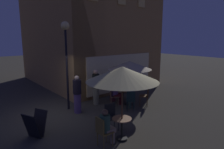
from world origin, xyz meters
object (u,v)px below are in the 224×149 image
(menu_sandwich_board, at_px, (35,124))
(cafe_chair_4, at_px, (111,114))
(cafe_chair_5, at_px, (102,130))
(patron_standing_5, at_px, (77,94))
(street_lamp_near_corner, at_px, (66,44))
(cafe_chair_3, at_px, (113,94))
(cafe_table_0, at_px, (129,94))
(patron_standing_4, at_px, (113,84))
(cafe_chair_1, at_px, (146,94))
(patio_umbrella_1, at_px, (122,74))
(patron_seated_0, at_px, (131,95))
(patron_seated_1, at_px, (116,91))
(patron_standing_3, at_px, (96,87))
(patio_umbrella_0, at_px, (130,65))
(cafe_chair_0, at_px, (131,99))
(cafe_table_1, at_px, (122,125))
(cafe_chair_2, at_px, (126,89))
(patron_seated_2, at_px, (107,125))

(menu_sandwich_board, distance_m, cafe_chair_4, 2.61)
(cafe_chair_5, xyz_separation_m, patron_standing_5, (0.83, 2.98, 0.27))
(street_lamp_near_corner, xyz_separation_m, cafe_chair_3, (1.95, -0.89, -2.45))
(cafe_table_0, distance_m, patron_standing_4, 1.08)
(menu_sandwich_board, xyz_separation_m, cafe_chair_1, (5.26, -0.22, 0.11))
(patio_umbrella_1, relative_size, patron_seated_0, 1.99)
(patron_seated_0, relative_size, patron_seated_1, 0.95)
(street_lamp_near_corner, relative_size, patron_standing_3, 2.28)
(patio_umbrella_1, height_order, cafe_chair_1, patio_umbrella_1)
(patron_standing_4, xyz_separation_m, patron_standing_5, (-2.27, -0.31, -0.05))
(cafe_chair_5, relative_size, patron_seated_1, 0.75)
(street_lamp_near_corner, xyz_separation_m, patron_standing_5, (0.10, -0.69, -2.15))
(cafe_chair_5, distance_m, patron_seated_1, 3.89)
(patio_umbrella_0, relative_size, patron_seated_1, 1.71)
(cafe_chair_0, distance_m, patron_standing_4, 1.71)
(cafe_table_0, distance_m, patron_seated_1, 0.71)
(cafe_chair_3, relative_size, patron_standing_5, 0.54)
(street_lamp_near_corner, height_order, cafe_chair_3, street_lamp_near_corner)
(patron_seated_0, bearing_deg, cafe_chair_4, 155.78)
(cafe_chair_1, xyz_separation_m, cafe_chair_3, (-1.22, 1.06, -0.01))
(cafe_table_1, height_order, cafe_chair_5, cafe_chair_5)
(patron_standing_4, bearing_deg, patron_standing_5, -6.39)
(cafe_chair_1, xyz_separation_m, cafe_chair_2, (-0.08, 1.32, -0.01))
(menu_sandwich_board, relative_size, cafe_chair_0, 0.94)
(cafe_table_1, bearing_deg, patron_standing_3, 68.59)
(cafe_table_0, relative_size, cafe_chair_0, 0.81)
(cafe_chair_3, bearing_deg, cafe_chair_2, 47.87)
(cafe_chair_0, bearing_deg, cafe_chair_5, 159.64)
(menu_sandwich_board, relative_size, cafe_table_1, 1.19)
(patron_seated_2, relative_size, patron_standing_3, 0.69)
(patio_umbrella_0, height_order, patio_umbrella_1, patio_umbrella_1)
(cafe_table_0, relative_size, cafe_chair_5, 0.78)
(menu_sandwich_board, height_order, patron_seated_1, patron_seated_1)
(patio_umbrella_0, bearing_deg, cafe_chair_5, -145.45)
(cafe_chair_1, bearing_deg, cafe_chair_5, 71.26)
(menu_sandwich_board, distance_m, cafe_chair_2, 5.30)
(cafe_table_1, xyz_separation_m, patron_standing_3, (1.34, 3.42, 0.39))
(cafe_chair_4, bearing_deg, cafe_table_1, 0.00)
(patio_umbrella_0, relative_size, patron_standing_3, 1.25)
(cafe_chair_1, height_order, patron_seated_2, patron_seated_2)
(cafe_table_0, bearing_deg, cafe_chair_3, 145.01)
(cafe_table_0, bearing_deg, patron_seated_1, 145.01)
(patron_standing_5, bearing_deg, cafe_chair_2, -34.16)
(patio_umbrella_1, bearing_deg, cafe_chair_5, 178.72)
(street_lamp_near_corner, height_order, cafe_chair_4, street_lamp_near_corner)
(street_lamp_near_corner, distance_m, cafe_chair_2, 3.99)
(cafe_chair_2, distance_m, patron_seated_0, 1.59)
(cafe_chair_4, bearing_deg, patio_umbrella_0, 136.44)
(street_lamp_near_corner, bearing_deg, cafe_table_1, -89.30)
(menu_sandwich_board, bearing_deg, patron_standing_5, 0.67)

